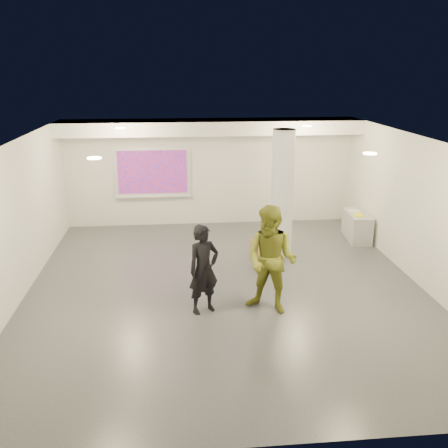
{
  "coord_description": "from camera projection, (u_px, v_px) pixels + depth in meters",
  "views": [
    {
      "loc": [
        -0.95,
        -9.3,
        4.32
      ],
      "look_at": [
        0.0,
        0.4,
        1.25
      ],
      "focal_mm": 40.0,
      "sensor_mm": 36.0,
      "label": 1
    }
  ],
  "objects": [
    {
      "name": "floor",
      "position": [
        226.0,
        288.0,
        10.21
      ],
      "size": [
        8.0,
        9.0,
        0.01
      ],
      "primitive_type": "cube",
      "color": "#383B41",
      "rests_on": "ground"
    },
    {
      "name": "ceiling",
      "position": [
        226.0,
        141.0,
        9.31
      ],
      "size": [
        8.0,
        9.0,
        0.01
      ],
      "primitive_type": "cube",
      "color": "silver",
      "rests_on": "floor"
    },
    {
      "name": "wall_back",
      "position": [
        210.0,
        172.0,
        14.04
      ],
      "size": [
        8.0,
        0.01,
        3.0
      ],
      "primitive_type": "cube",
      "color": "silver",
      "rests_on": "floor"
    },
    {
      "name": "wall_front",
      "position": [
        267.0,
        335.0,
        5.49
      ],
      "size": [
        8.0,
        0.01,
        3.0
      ],
      "primitive_type": "cube",
      "color": "silver",
      "rests_on": "floor"
    },
    {
      "name": "wall_left",
      "position": [
        15.0,
        224.0,
        9.39
      ],
      "size": [
        0.01,
        9.0,
        3.0
      ],
      "primitive_type": "cube",
      "color": "silver",
      "rests_on": "floor"
    },
    {
      "name": "wall_right",
      "position": [
        421.0,
        212.0,
        10.14
      ],
      "size": [
        0.01,
        9.0,
        3.0
      ],
      "primitive_type": "cube",
      "color": "silver",
      "rests_on": "floor"
    },
    {
      "name": "soffit_band",
      "position": [
        211.0,
        127.0,
        13.12
      ],
      "size": [
        8.0,
        1.1,
        0.36
      ],
      "primitive_type": "cube",
      "color": "white",
      "rests_on": "ceiling"
    },
    {
      "name": "downlight_nw",
      "position": [
        120.0,
        128.0,
        11.49
      ],
      "size": [
        0.22,
        0.22,
        0.02
      ],
      "primitive_type": "cylinder",
      "color": "#FFD88B",
      "rests_on": "ceiling"
    },
    {
      "name": "downlight_ne",
      "position": [
        307.0,
        126.0,
        11.9
      ],
      "size": [
        0.22,
        0.22,
        0.02
      ],
      "primitive_type": "cylinder",
      "color": "#FFD88B",
      "rests_on": "ceiling"
    },
    {
      "name": "downlight_sw",
      "position": [
        94.0,
        158.0,
        7.69
      ],
      "size": [
        0.22,
        0.22,
        0.02
      ],
      "primitive_type": "cylinder",
      "color": "#FFD88B",
      "rests_on": "ceiling"
    },
    {
      "name": "downlight_se",
      "position": [
        370.0,
        154.0,
        8.1
      ],
      "size": [
        0.22,
        0.22,
        0.02
      ],
      "primitive_type": "cylinder",
      "color": "#FFD88B",
      "rests_on": "ceiling"
    },
    {
      "name": "column",
      "position": [
        282.0,
        194.0,
        11.61
      ],
      "size": [
        0.52,
        0.52,
        3.0
      ],
      "primitive_type": "cylinder",
      "color": "silver",
      "rests_on": "floor"
    },
    {
      "name": "projection_screen",
      "position": [
        152.0,
        173.0,
        13.83
      ],
      "size": [
        2.1,
        0.13,
        1.42
      ],
      "color": "silver",
      "rests_on": "wall_back"
    },
    {
      "name": "credenza",
      "position": [
        357.0,
        226.0,
        13.02
      ],
      "size": [
        0.61,
        1.26,
        0.71
      ],
      "primitive_type": "cube",
      "rotation": [
        0.0,
        0.0,
        -0.08
      ],
      "color": "#999B9E",
      "rests_on": "floor"
    },
    {
      "name": "papers_stack",
      "position": [
        354.0,
        211.0,
        13.07
      ],
      "size": [
        0.28,
        0.34,
        0.02
      ],
      "primitive_type": "cube",
      "rotation": [
        0.0,
        0.0,
        0.13
      ],
      "color": "silver",
      "rests_on": "credenza"
    },
    {
      "name": "postit_pad",
      "position": [
        359.0,
        215.0,
        12.68
      ],
      "size": [
        0.21,
        0.28,
        0.03
      ],
      "primitive_type": "cube",
      "rotation": [
        0.0,
        0.0,
        -0.02
      ],
      "color": "#FFFA0A",
      "rests_on": "credenza"
    },
    {
      "name": "cardboard_back",
      "position": [
        259.0,
        249.0,
        11.66
      ],
      "size": [
        0.47,
        0.27,
        0.53
      ],
      "primitive_type": "cube",
      "rotation": [
        -0.07,
        0.0,
        0.41
      ],
      "color": "#9C6B40",
      "rests_on": "floor"
    },
    {
      "name": "cardboard_front",
      "position": [
        269.0,
        250.0,
        11.54
      ],
      "size": [
        0.54,
        0.25,
        0.57
      ],
      "primitive_type": "cube",
      "rotation": [
        -0.25,
        0.0,
        -0.12
      ],
      "color": "#9C6B40",
      "rests_on": "floor"
    },
    {
      "name": "woman",
      "position": [
        204.0,
        269.0,
        9.0
      ],
      "size": [
        0.72,
        0.63,
        1.67
      ],
      "primitive_type": "imported",
      "rotation": [
        0.0,
        0.0,
        0.47
      ],
      "color": "black",
      "rests_on": "floor"
    },
    {
      "name": "man",
      "position": [
        271.0,
        260.0,
        8.98
      ],
      "size": [
        1.23,
        1.16,
        2.0
      ],
      "primitive_type": "imported",
      "rotation": [
        0.0,
        0.0,
        -0.56
      ],
      "color": "olive",
      "rests_on": "floor"
    }
  ]
}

